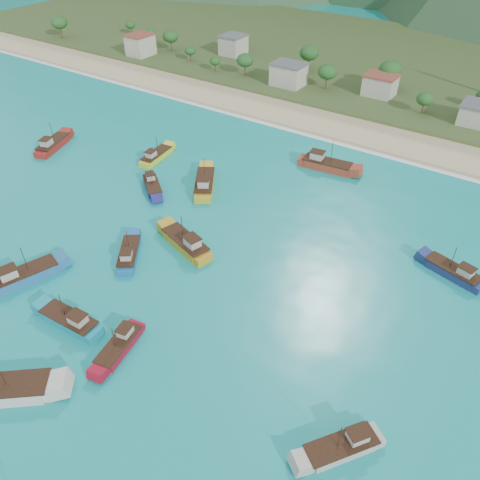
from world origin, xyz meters
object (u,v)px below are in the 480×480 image
Objects in this scene: boat_5 at (342,447)px; boat_13 at (453,272)px; boat_19 at (186,244)px; boat_20 at (120,346)px; boat_2 at (156,157)px; boat_9 at (152,186)px; boat_3 at (71,321)px; boat_22 at (326,165)px; boat_24 at (53,145)px; boat_1 at (129,255)px; boat_16 at (205,184)px; boat_26 at (24,276)px; boat_0 at (0,390)px.

boat_13 is at bearing -58.38° from boat_5.
boat_19 is 1.29× the size of boat_20.
boat_2 is 13.74m from boat_9.
boat_19 is (2.69, 24.60, 0.13)m from boat_3.
boat_22 is 1.07× the size of boat_24.
boat_20 is at bearing -88.32° from boat_3.
boat_19 is at bearing -32.96° from boat_24.
boat_19 is (6.71, 7.98, 0.21)m from boat_1.
boat_22 is (1.45, 65.27, 0.36)m from boat_20.
boat_3 is 0.87× the size of boat_19.
boat_5 is 33.37m from boat_20.
boat_9 is at bearing 7.52° from boat_5.
boat_3 is at bearing -6.13° from boat_20.
boat_1 is 10.43m from boat_19.
boat_16 is at bearing -1.85° from boat_5.
boat_16 reaches higher than boat_5.
boat_13 reaches higher than boat_20.
boat_26 reaches higher than boat_24.
boat_26 is at bearing 77.16° from boat_3.
boat_2 is 1.08× the size of boat_20.
boat_22 is at bearing 174.56° from boat_9.
boat_9 is at bearing 112.66° from boat_13.
boat_9 is at bearing -20.68° from boat_24.
boat_19 reaches higher than boat_13.
boat_0 is 37.99m from boat_19.
boat_24 is (-46.80, 20.58, 0.18)m from boat_1.
boat_19 is (27.89, -22.77, 0.19)m from boat_2.
boat_0 reaches higher than boat_22.
boat_16 is at bearing 163.30° from boat_9.
boat_24 is at bearing 154.44° from boat_26.
boat_9 is (-12.63, 20.00, -0.05)m from boat_1.
boat_16 is 43.93m from boat_24.
boat_22 is (8.81, 79.51, -0.11)m from boat_0.
boat_24 is (-43.51, -6.10, -0.08)m from boat_16.
boat_1 is at bearing 71.64° from boat_26.
boat_0 reaches higher than boat_3.
boat_5 is at bearing -99.46° from boat_19.
boat_22 is at bearing 73.33° from boat_13.
boat_1 is 1.06× the size of boat_9.
boat_3 reaches higher than boat_5.
boat_22 is at bearing 18.07° from boat_16.
boat_0 reaches higher than boat_5.
boat_13 is at bearing 103.58° from boat_0.
boat_2 is (-27.44, 60.76, -0.38)m from boat_0.
boat_26 is (-24.17, 1.57, 0.27)m from boat_20.
boat_16 is at bearing -79.49° from boat_20.
boat_0 reaches higher than boat_13.
boat_9 is 22.77m from boat_19.
boat_24 reaches higher than boat_5.
boat_16 is 1.02× the size of boat_24.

